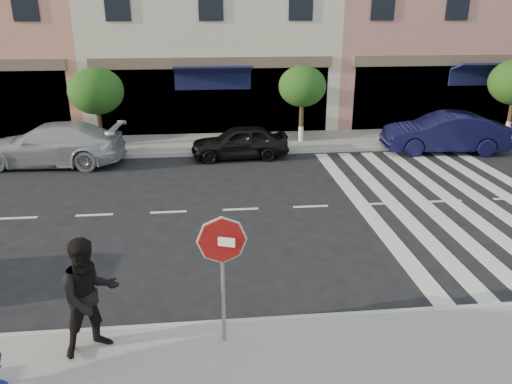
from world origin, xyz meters
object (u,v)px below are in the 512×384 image
Objects in this scene: car_far_left at (51,145)px; car_far_right at (444,133)px; stop_sign at (222,252)px; car_far_mid at (240,142)px; walker at (90,296)px.

car_far_right reaches higher than car_far_left.
stop_sign is 11.23m from car_far_mid.
walker is at bearing 23.23° from car_far_left.
stop_sign is at bearing -30.92° from walker.
car_far_left is 1.43× the size of car_far_mid.
car_far_mid is at bearing 96.39° from car_far_left.
car_far_left reaches higher than car_far_mid.
walker is 0.38× the size of car_far_left.
stop_sign is 0.43× the size of car_far_left.
car_far_mid is at bearing 104.38° from stop_sign.
stop_sign is 0.62× the size of car_far_mid.
walker is at bearing -38.96° from car_far_right.
stop_sign is 0.48× the size of car_far_right.
car_far_left is at bearing 77.81° from walker.
car_far_right reaches higher than car_far_mid.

